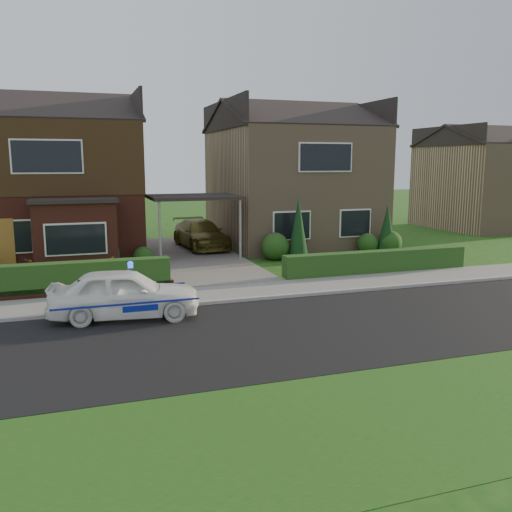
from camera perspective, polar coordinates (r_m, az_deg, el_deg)
name	(u,v)px	position (r m, az deg, el deg)	size (l,w,h in m)	color
ground	(287,330)	(13.85, 3.27, -7.81)	(120.00, 120.00, 0.00)	#174913
road	(287,330)	(13.85, 3.27, -7.81)	(60.00, 6.00, 0.02)	black
kerb	(250,299)	(16.59, -0.66, -4.59)	(60.00, 0.16, 0.12)	#9E9993
sidewalk	(240,292)	(17.56, -1.72, -3.80)	(60.00, 2.00, 0.10)	slate
grass_verge	(398,418)	(9.72, 14.74, -16.12)	(60.00, 4.00, 0.01)	#174913
driveway	(194,257)	(24.11, -6.49, -0.07)	(3.80, 12.00, 0.12)	#666059
house_left	(52,171)	(26.15, -20.67, 8.40)	(7.50, 9.53, 7.25)	maroon
house_right	(291,172)	(28.34, 3.72, 8.78)	(7.50, 8.06, 7.25)	#9B7B5F
carport_link	(194,198)	(23.76, -6.59, 6.09)	(3.80, 3.00, 2.77)	black
dwarf_wall	(50,293)	(18.01, -20.88, -3.69)	(7.70, 0.25, 0.36)	maroon
hedge_left	(50,298)	(18.20, -20.83, -4.14)	(7.50, 0.55, 0.90)	#133C16
hedge_right	(376,274)	(21.03, 12.57, -1.89)	(7.50, 0.55, 0.80)	#133C16
shrub_left_mid	(102,254)	(21.84, -15.88, 0.17)	(1.32, 1.32, 1.32)	#133C16
shrub_left_near	(143,257)	(22.30, -11.78, -0.09)	(0.84, 0.84, 0.84)	#133C16
shrub_right_near	(275,246)	(23.39, 2.00, 1.02)	(1.20, 1.20, 1.20)	#133C16
shrub_right_mid	(368,244)	(25.46, 11.66, 1.28)	(0.96, 0.96, 0.96)	#133C16
shrub_right_far	(390,242)	(25.72, 13.93, 1.41)	(1.08, 1.08, 1.08)	#133C16
conifer_a	(298,230)	(23.48, 4.47, 2.76)	(0.90, 0.90, 2.60)	black
conifer_b	(387,230)	(25.54, 13.60, 2.63)	(0.90, 0.90, 2.20)	black
neighbour_right	(485,187)	(37.70, 23.01, 6.68)	(6.50, 7.00, 5.20)	#9B7B5F
police_car	(125,294)	(15.10, -13.64, -3.90)	(3.68, 4.17, 1.53)	white
driveway_car	(201,234)	(26.19, -5.84, 2.32)	(1.84, 4.54, 1.32)	brown
potted_plant_b	(109,269)	(20.16, -15.17, -1.30)	(0.37, 0.45, 0.83)	gray
potted_plant_c	(30,271)	(20.63, -22.70, -1.45)	(0.48, 0.48, 0.85)	gray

